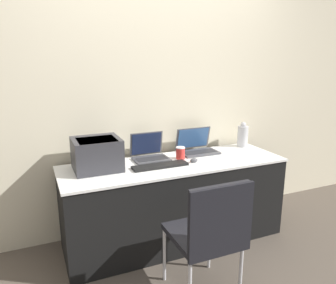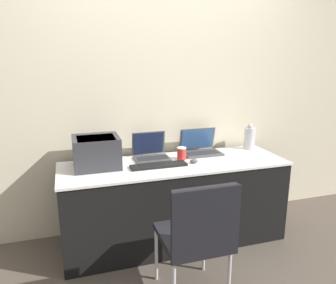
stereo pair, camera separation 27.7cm
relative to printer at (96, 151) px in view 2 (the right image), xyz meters
name	(u,v)px [view 2 (the right image)]	position (x,y,z in m)	size (l,w,h in m)	color
ground_plane	(186,258)	(0.64, -0.39, -0.87)	(14.00, 14.00, 0.00)	brown
wall_back	(161,92)	(0.64, 0.32, 0.43)	(8.00, 0.05, 2.60)	beige
table	(174,202)	(0.64, -0.08, -0.50)	(1.94, 0.63, 0.73)	black
printer	(96,151)	(0.00, 0.00, 0.00)	(0.37, 0.33, 0.26)	#333338
laptop_left	(151,153)	(0.48, 0.10, -0.09)	(0.30, 0.25, 0.23)	#4C4C51
laptop_right	(200,148)	(0.97, 0.12, -0.09)	(0.35, 0.27, 0.22)	#4C4C51
external_keyboard	(159,165)	(0.49, -0.14, -0.13)	(0.47, 0.12, 0.02)	black
coffee_cup	(182,153)	(0.74, -0.01, -0.08)	(0.08, 0.08, 0.11)	red
mouse	(194,161)	(0.80, -0.15, -0.12)	(0.07, 0.04, 0.04)	#4C4C51
metal_pitcher	(249,137)	(1.49, 0.12, -0.02)	(0.11, 0.11, 0.25)	silver
chair	(198,230)	(0.53, -0.90, -0.32)	(0.44, 0.47, 0.88)	black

